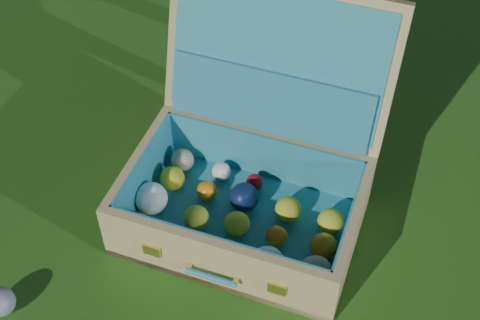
% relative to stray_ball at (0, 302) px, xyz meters
% --- Properties ---
extents(ground, '(60.00, 60.00, 0.00)m').
position_rel_stray_ball_xyz_m(ground, '(0.48, 0.04, -0.04)').
color(ground, '#215114').
rests_on(ground, ground).
extents(stray_ball, '(0.08, 0.08, 0.08)m').
position_rel_stray_ball_xyz_m(stray_ball, '(0.00, 0.00, 0.00)').
color(stray_ball, teal).
rests_on(stray_ball, ground).
extents(suitcase, '(0.83, 0.80, 0.60)m').
position_rel_stray_ball_xyz_m(suitcase, '(0.67, 0.31, 0.13)').
color(suitcase, '#D6B873').
rests_on(suitcase, ground).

